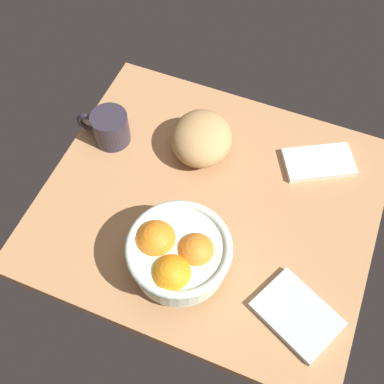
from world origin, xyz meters
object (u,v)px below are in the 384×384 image
fruit_bowl (178,255)px  napkin_folded (319,162)px  napkin_spare (297,315)px  bread_loaf (202,138)px  mug (109,128)px

fruit_bowl → napkin_folded: size_ratio=1.30×
napkin_folded → napkin_spare: size_ratio=1.02×
bread_loaf → fruit_bowl: bearing=102.8°
fruit_bowl → bread_loaf: bearing=-77.2°
bread_loaf → napkin_spare: size_ratio=0.99×
napkin_spare → mug: (49.68, -23.66, 3.11)cm
fruit_bowl → mug: (26.30, -23.20, -2.33)cm
napkin_folded → mug: 46.26cm
fruit_bowl → napkin_spare: bearing=178.9°
fruit_bowl → mug: 35.15cm
fruit_bowl → bread_loaf: fruit_bowl is taller
fruit_bowl → mug: fruit_bowl is taller
mug → bread_loaf: bearing=-167.6°
fruit_bowl → bread_loaf: size_ratio=1.33×
napkin_folded → mug: bearing=13.2°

